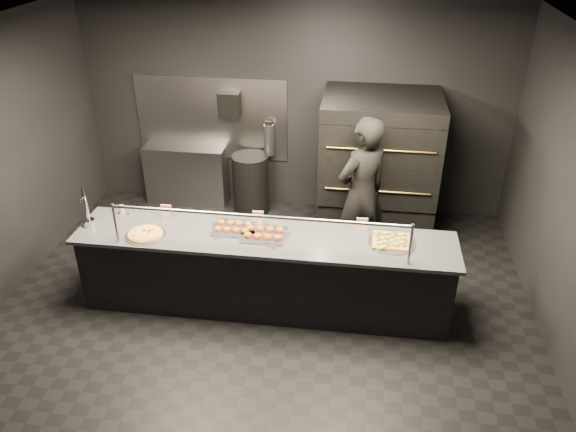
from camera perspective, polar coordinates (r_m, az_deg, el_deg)
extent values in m
plane|color=black|center=(6.52, -2.28, -9.00)|extent=(6.00, 6.00, 0.00)
plane|color=black|center=(5.21, -2.96, 17.75)|extent=(6.00, 6.00, 0.00)
cube|color=black|center=(7.99, 0.63, 10.87)|extent=(6.00, 0.04, 3.00)
cube|color=black|center=(3.71, -9.62, -14.63)|extent=(6.00, 0.04, 3.00)
cube|color=black|center=(5.99, 26.96, 0.77)|extent=(0.04, 5.00, 3.00)
cube|color=#99999E|center=(8.27, -7.79, 9.78)|extent=(2.20, 0.02, 1.20)
cube|color=black|center=(6.26, -2.36, -5.85)|extent=(4.00, 0.70, 0.88)
cube|color=#333337|center=(6.00, -2.45, -2.27)|extent=(4.10, 0.78, 0.04)
cylinder|color=#99999E|center=(6.06, -17.12, -0.66)|extent=(0.03, 0.03, 0.45)
cylinder|color=#99999E|center=(5.57, 12.33, -2.81)|extent=(0.03, 0.03, 0.45)
cylinder|color=#99999E|center=(5.52, -3.09, -0.02)|extent=(3.00, 0.04, 0.04)
cube|color=black|center=(7.87, 8.72, 0.64)|extent=(1.50, 1.15, 0.60)
cube|color=black|center=(7.60, 9.06, 4.60)|extent=(1.50, 1.20, 0.55)
cube|color=black|center=(7.39, 9.39, 8.47)|extent=(1.50, 1.20, 0.55)
cube|color=black|center=(7.27, 9.63, 11.19)|extent=(1.50, 1.20, 0.18)
cylinder|color=gold|center=(7.05, 9.06, 2.50)|extent=(1.30, 0.02, 0.02)
cylinder|color=gold|center=(6.82, 9.42, 6.62)|extent=(1.30, 0.02, 0.02)
cube|color=#99999E|center=(8.56, -10.27, 4.11)|extent=(1.20, 0.35, 0.90)
cube|color=black|center=(8.03, -5.97, 11.18)|extent=(0.30, 0.20, 0.35)
cylinder|color=#B2B2B7|center=(8.11, -1.95, 7.73)|extent=(0.14, 0.14, 0.45)
cube|color=black|center=(8.02, -1.98, 9.39)|extent=(0.10, 0.06, 0.06)
cylinder|color=silver|center=(6.55, -19.56, -0.62)|extent=(0.13, 0.13, 0.07)
cylinder|color=silver|center=(6.47, -19.80, 0.65)|extent=(0.05, 0.05, 0.33)
cylinder|color=silver|center=(6.35, -20.30, 1.49)|extent=(0.02, 0.09, 0.02)
cone|color=black|center=(6.37, -20.14, 2.46)|extent=(0.05, 0.05, 0.13)
cylinder|color=silver|center=(6.20, -14.27, -1.88)|extent=(0.43, 0.43, 0.01)
cylinder|color=gold|center=(6.19, -14.28, -1.78)|extent=(0.37, 0.37, 0.02)
cylinder|color=#FFBB53|center=(6.18, -14.30, -1.69)|extent=(0.33, 0.33, 0.01)
cube|color=silver|center=(6.13, -5.57, -1.31)|extent=(0.52, 0.45, 0.02)
ellipsoid|color=#9C5E21|center=(6.09, -7.12, -1.28)|extent=(0.08, 0.08, 0.05)
ellipsoid|color=#9C5E21|center=(6.21, -6.79, -0.59)|extent=(0.08, 0.08, 0.05)
ellipsoid|color=#9C5E21|center=(6.07, -6.20, -1.35)|extent=(0.08, 0.08, 0.05)
ellipsoid|color=#9C5E21|center=(6.19, -5.89, -0.66)|extent=(0.08, 0.08, 0.05)
ellipsoid|color=#9C5E21|center=(6.05, -5.28, -1.42)|extent=(0.08, 0.08, 0.05)
ellipsoid|color=#9C5E21|center=(6.17, -4.98, -0.73)|extent=(0.08, 0.08, 0.05)
ellipsoid|color=#9C5E21|center=(6.03, -4.35, -1.49)|extent=(0.08, 0.08, 0.05)
ellipsoid|color=#9C5E21|center=(6.15, -4.07, -0.79)|extent=(0.08, 0.08, 0.05)
cube|color=silver|center=(6.00, -2.44, -1.96)|extent=(0.56, 0.48, 0.02)
ellipsoid|color=#9C5E21|center=(5.94, -4.10, -1.93)|extent=(0.09, 0.09, 0.06)
ellipsoid|color=#9C5E21|center=(6.07, -3.81, -1.17)|extent=(0.09, 0.09, 0.06)
ellipsoid|color=#9C5E21|center=(5.92, -3.09, -2.01)|extent=(0.09, 0.09, 0.06)
ellipsoid|color=#9C5E21|center=(6.05, -2.82, -1.25)|extent=(0.09, 0.09, 0.06)
ellipsoid|color=#9C5E21|center=(5.90, -2.07, -2.09)|extent=(0.09, 0.09, 0.06)
ellipsoid|color=#9C5E21|center=(6.04, -1.82, -1.32)|extent=(0.09, 0.09, 0.06)
ellipsoid|color=#9C5E21|center=(5.89, -1.05, -2.16)|extent=(0.09, 0.09, 0.06)
ellipsoid|color=#9C5E21|center=(6.02, -0.82, -1.39)|extent=(0.09, 0.09, 0.06)
cylinder|color=silver|center=(5.98, 10.47, -2.65)|extent=(0.50, 0.50, 0.01)
cube|color=gold|center=(5.97, 10.49, -2.52)|extent=(0.40, 0.36, 0.02)
cube|color=#FFBB53|center=(5.96, 10.50, -2.42)|extent=(0.38, 0.34, 0.01)
cube|color=#4F902C|center=(5.96, 10.50, -2.35)|extent=(0.36, 0.32, 0.01)
cylinder|color=silver|center=(6.68, -16.55, 0.65)|extent=(0.06, 0.06, 0.10)
cylinder|color=silver|center=(6.64, -15.74, 0.52)|extent=(0.04, 0.04, 0.08)
cube|color=white|center=(6.47, -12.26, 0.54)|extent=(0.12, 0.04, 0.15)
cube|color=white|center=(6.21, -3.06, -0.09)|extent=(0.12, 0.04, 0.15)
cube|color=white|center=(6.12, 7.51, -0.82)|extent=(0.12, 0.04, 0.15)
cylinder|color=black|center=(8.21, -3.79, 3.30)|extent=(0.53, 0.53, 0.88)
imported|color=black|center=(6.79, 7.48, 2.23)|extent=(0.84, 0.82, 1.94)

